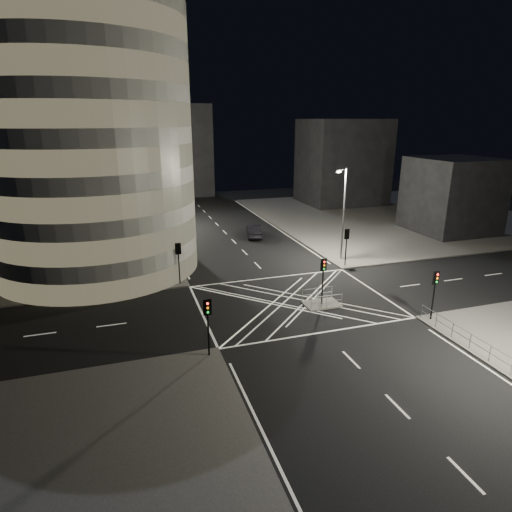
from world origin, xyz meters
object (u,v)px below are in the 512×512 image
object	(u,v)px
traffic_signal_island	(323,273)
sedan	(254,231)
traffic_signal_nr	(435,286)
street_lamp_right_far	(343,211)
central_island	(322,304)
traffic_signal_fl	(178,256)
street_lamp_left_near	(164,217)
traffic_signal_nl	(208,317)
traffic_signal_fr	(347,240)
street_lamp_left_far	(150,191)

from	to	relation	value
traffic_signal_island	sedan	world-z (taller)	traffic_signal_island
traffic_signal_nr	sedan	distance (m)	28.77
traffic_signal_nr	street_lamp_right_far	distance (m)	16.03
central_island	street_lamp_right_far	xyz separation A→B (m)	(7.44, 10.50, 5.47)
street_lamp_right_far	traffic_signal_fl	bearing A→B (deg)	-173.12
traffic_signal_nr	traffic_signal_island	distance (m)	8.62
street_lamp_left_near	sedan	world-z (taller)	street_lamp_left_near
traffic_signal_island	sedan	distance (m)	22.95
traffic_signal_nl	sedan	size ratio (longest dim) A/B	0.78
traffic_signal_fr	street_lamp_right_far	distance (m)	3.48
traffic_signal_island	street_lamp_right_far	size ratio (longest dim) A/B	0.40
traffic_signal_nr	street_lamp_left_far	bearing A→B (deg)	116.36
central_island	street_lamp_left_near	size ratio (longest dim) A/B	0.30
traffic_signal_island	traffic_signal_fr	bearing A→B (deg)	50.67
traffic_signal_fl	street_lamp_left_far	world-z (taller)	street_lamp_left_far
traffic_signal_fr	street_lamp_right_far	bearing A→B (deg)	73.89
central_island	traffic_signal_fr	xyz separation A→B (m)	(6.80, 8.30, 2.84)
traffic_signal_nl	street_lamp_left_near	bearing A→B (deg)	91.94
central_island	sedan	xyz separation A→B (m)	(1.12, 22.83, 0.77)
traffic_signal_fl	traffic_signal_nl	world-z (taller)	same
traffic_signal_fl	street_lamp_right_far	bearing A→B (deg)	6.88
street_lamp_left_far	central_island	bearing A→B (deg)	-70.05
traffic_signal_nr	sedan	bearing A→B (deg)	101.42
central_island	traffic_signal_nl	xyz separation A→B (m)	(-10.80, -5.30, 2.84)
street_lamp_right_far	traffic_signal_island	bearing A→B (deg)	-125.30
central_island	traffic_signal_nr	xyz separation A→B (m)	(6.80, -5.30, 2.84)
central_island	street_lamp_right_far	size ratio (longest dim) A/B	0.30
traffic_signal_nr	street_lamp_left_far	distance (m)	41.15
traffic_signal_nl	street_lamp_right_far	distance (m)	24.27
traffic_signal_island	street_lamp_left_far	world-z (taller)	street_lamp_left_far
central_island	traffic_signal_nr	world-z (taller)	traffic_signal_nr
traffic_signal_fr	central_island	bearing A→B (deg)	-129.33
traffic_signal_nl	central_island	bearing A→B (deg)	26.14
traffic_signal_island	street_lamp_left_far	distance (m)	33.61
traffic_signal_fl	traffic_signal_nl	distance (m)	13.60
traffic_signal_fl	traffic_signal_nr	distance (m)	22.24
street_lamp_left_near	sedan	size ratio (longest dim) A/B	1.95
traffic_signal_nl	street_lamp_left_near	distance (m)	18.99
traffic_signal_island	sedan	bearing A→B (deg)	87.19
traffic_signal_fr	sedan	distance (m)	15.73
traffic_signal_fr	traffic_signal_nr	bearing A→B (deg)	-90.00
street_lamp_right_far	sedan	xyz separation A→B (m)	(-6.31, 12.33, -4.70)
traffic_signal_nr	street_lamp_left_far	xyz separation A→B (m)	(-18.24, 36.80, 2.63)
street_lamp_left_near	street_lamp_left_far	size ratio (longest dim) A/B	1.00
traffic_signal_fr	street_lamp_left_near	bearing A→B (deg)	164.08
traffic_signal_fr	street_lamp_right_far	size ratio (longest dim) A/B	0.40
central_island	traffic_signal_nl	distance (m)	12.36
traffic_signal_fl	traffic_signal_nr	size ratio (longest dim) A/B	1.00
central_island	street_lamp_right_far	world-z (taller)	street_lamp_right_far
traffic_signal_fr	street_lamp_left_near	xyz separation A→B (m)	(-18.24, 5.20, 2.63)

